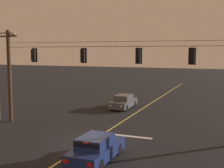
# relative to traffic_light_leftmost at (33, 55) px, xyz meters

# --- Properties ---
(ground_plane) EXTENTS (180.00, 180.00, 0.00)m
(ground_plane) POSITION_rel_traffic_light_leftmost_xyz_m (6.38, -3.18, -5.62)
(ground_plane) COLOR black
(lane_centre_stripe) EXTENTS (0.14, 60.00, 0.01)m
(lane_centre_stripe) POSITION_rel_traffic_light_leftmost_xyz_m (6.38, 6.02, -5.62)
(lane_centre_stripe) COLOR #D1C64C
(lane_centre_stripe) RESTS_ON ground
(stop_bar_paint) EXTENTS (3.40, 0.36, 0.01)m
(stop_bar_paint) POSITION_rel_traffic_light_leftmost_xyz_m (8.28, -0.58, -5.62)
(stop_bar_paint) COLOR silver
(stop_bar_paint) RESTS_ON ground
(signal_span_assembly) EXTENTS (19.56, 0.32, 7.68)m
(signal_span_assembly) POSITION_rel_traffic_light_leftmost_xyz_m (6.38, 0.02, -1.63)
(signal_span_assembly) COLOR #423021
(signal_span_assembly) RESTS_ON ground
(traffic_light_leftmost) EXTENTS (0.48, 0.41, 1.22)m
(traffic_light_leftmost) POSITION_rel_traffic_light_leftmost_xyz_m (0.00, 0.00, 0.00)
(traffic_light_leftmost) COLOR black
(traffic_light_left_inner) EXTENTS (0.48, 0.41, 1.22)m
(traffic_light_left_inner) POSITION_rel_traffic_light_leftmost_xyz_m (4.44, 0.00, 0.00)
(traffic_light_left_inner) COLOR black
(traffic_light_centre) EXTENTS (0.48, 0.41, 1.22)m
(traffic_light_centre) POSITION_rel_traffic_light_leftmost_xyz_m (8.74, 0.00, 0.00)
(traffic_light_centre) COLOR black
(traffic_light_right_inner) EXTENTS (0.48, 0.41, 1.22)m
(traffic_light_right_inner) POSITION_rel_traffic_light_leftmost_xyz_m (12.38, 0.00, 0.00)
(traffic_light_right_inner) COLOR black
(car_waiting_near_lane) EXTENTS (1.80, 4.33, 1.39)m
(car_waiting_near_lane) POSITION_rel_traffic_light_leftmost_xyz_m (8.12, -5.74, -4.98)
(car_waiting_near_lane) COLOR navy
(car_waiting_near_lane) RESTS_ON ground
(car_oncoming_lead) EXTENTS (1.80, 4.42, 1.39)m
(car_oncoming_lead) POSITION_rel_traffic_light_leftmost_xyz_m (4.37, 9.25, -4.98)
(car_oncoming_lead) COLOR #4C4C51
(car_oncoming_lead) RESTS_ON ground
(street_lamp_corner) EXTENTS (2.11, 0.30, 7.57)m
(street_lamp_corner) POSITION_rel_traffic_light_leftmost_xyz_m (-3.49, 0.10, -1.04)
(street_lamp_corner) COLOR #4C4F54
(street_lamp_corner) RESTS_ON ground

